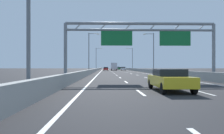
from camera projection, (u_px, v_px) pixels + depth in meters
ground_plane at (114, 70)px, 100.43m from camera, size 260.00×260.00×0.00m
lane_dash_left_1 at (141, 93)px, 12.92m from camera, size 0.16×3.00×0.01m
lane_dash_left_2 at (126, 82)px, 21.91m from camera, size 0.16×3.00×0.01m
lane_dash_left_3 at (120, 78)px, 30.91m from camera, size 0.16×3.00×0.01m
lane_dash_left_4 at (117, 75)px, 39.90m from camera, size 0.16×3.00×0.01m
lane_dash_left_5 at (115, 74)px, 48.90m from camera, size 0.16×3.00×0.01m
lane_dash_left_6 at (113, 73)px, 57.90m from camera, size 0.16×3.00×0.01m
lane_dash_left_7 at (112, 72)px, 66.89m from camera, size 0.16×3.00×0.01m
lane_dash_left_8 at (111, 71)px, 75.89m from camera, size 0.16×3.00×0.01m
lane_dash_left_9 at (111, 71)px, 84.89m from camera, size 0.16×3.00×0.01m
lane_dash_left_10 at (110, 70)px, 93.88m from camera, size 0.16×3.00×0.01m
lane_dash_left_11 at (110, 70)px, 102.88m from camera, size 0.16×3.00×0.01m
lane_dash_left_12 at (109, 70)px, 111.87m from camera, size 0.16×3.00×0.01m
lane_dash_left_13 at (109, 70)px, 120.87m from camera, size 0.16×3.00×0.01m
lane_dash_left_14 at (109, 69)px, 129.87m from camera, size 0.16×3.00×0.01m
lane_dash_left_15 at (109, 69)px, 138.86m from camera, size 0.16×3.00×0.01m
lane_dash_left_16 at (108, 69)px, 147.86m from camera, size 0.16×3.00×0.01m
lane_dash_left_17 at (108, 69)px, 156.85m from camera, size 0.16×3.00×0.01m
lane_dash_right_1 at (203, 92)px, 13.02m from camera, size 0.16×3.00×0.01m
lane_dash_right_2 at (163, 82)px, 22.02m from camera, size 0.16×3.00×0.01m
lane_dash_right_3 at (146, 78)px, 31.02m from camera, size 0.16×3.00×0.01m
lane_dash_right_4 at (137, 75)px, 40.01m from camera, size 0.16×3.00×0.01m
lane_dash_right_5 at (131, 74)px, 49.01m from camera, size 0.16×3.00×0.01m
lane_dash_right_6 at (127, 73)px, 58.00m from camera, size 0.16×3.00×0.01m
lane_dash_right_7 at (124, 72)px, 67.00m from camera, size 0.16×3.00×0.01m
lane_dash_right_8 at (122, 71)px, 76.00m from camera, size 0.16×3.00×0.01m
lane_dash_right_9 at (120, 71)px, 84.99m from camera, size 0.16×3.00×0.01m
lane_dash_right_10 at (119, 70)px, 93.99m from camera, size 0.16×3.00×0.01m
lane_dash_right_11 at (118, 70)px, 102.98m from camera, size 0.16×3.00×0.01m
lane_dash_right_12 at (117, 70)px, 111.98m from camera, size 0.16×3.00×0.01m
lane_dash_right_13 at (116, 70)px, 120.98m from camera, size 0.16×3.00×0.01m
lane_dash_right_14 at (115, 69)px, 129.97m from camera, size 0.16×3.00×0.01m
lane_dash_right_15 at (114, 69)px, 138.97m from camera, size 0.16×3.00×0.01m
lane_dash_right_16 at (114, 69)px, 147.96m from camera, size 0.16×3.00×0.01m
lane_dash_right_17 at (113, 69)px, 156.96m from camera, size 0.16×3.00×0.01m
edge_line_left at (102, 71)px, 88.28m from camera, size 0.16×176.00×0.01m
edge_line_right at (128, 71)px, 88.59m from camera, size 0.16×176.00×0.01m
barrier_left at (99, 69)px, 110.22m from camera, size 0.45×220.00×0.95m
barrier_right at (127, 69)px, 110.63m from camera, size 0.45×220.00×0.95m
sign_gantry at (142, 36)px, 24.62m from camera, size 16.60×0.36×6.36m
streetlamp_left_mid at (90, 50)px, 53.36m from camera, size 2.58×0.28×9.50m
streetlamp_right_mid at (153, 50)px, 53.81m from camera, size 2.58×0.28×9.50m
streetlamp_left_far at (97, 58)px, 95.32m from camera, size 2.58×0.28×9.50m
streetlamp_right_far at (132, 58)px, 95.76m from camera, size 2.58×0.28×9.50m
white_car at (123, 69)px, 92.89m from camera, size 1.87×4.41×1.46m
orange_car at (113, 68)px, 117.19m from camera, size 1.80×4.57×1.38m
red_car at (106, 69)px, 86.20m from camera, size 1.85×4.13×1.41m
silver_car at (118, 68)px, 131.49m from camera, size 1.75×4.67×1.53m
green_car at (119, 68)px, 117.11m from camera, size 1.81×4.69×1.42m
yellow_car at (170, 79)px, 13.89m from camera, size 1.89×4.49×1.35m
box_truck at (114, 66)px, 95.71m from camera, size 2.38×8.43×3.14m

